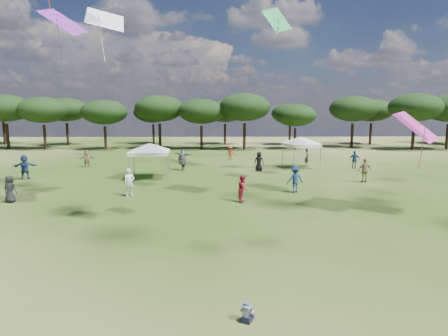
{
  "coord_description": "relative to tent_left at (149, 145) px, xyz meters",
  "views": [
    {
      "loc": [
        -0.59,
        -6.42,
        5.1
      ],
      "look_at": [
        -0.32,
        6.0,
        3.22
      ],
      "focal_mm": 30.0,
      "sensor_mm": 36.0,
      "label": 1
    }
  ],
  "objects": [
    {
      "name": "toddler",
      "position": [
        5.88,
        -20.19,
        -2.34
      ],
      "size": [
        0.39,
        0.42,
        0.51
      ],
      "rotation": [
        0.0,
        0.0,
        -0.42
      ],
      "color": "black",
      "rests_on": "ground"
    },
    {
      "name": "tent_right",
      "position": [
        12.85,
        4.98,
        0.14
      ],
      "size": [
        5.44,
        5.44,
        3.14
      ],
      "rotation": [
        0.0,
        0.0,
        0.21
      ],
      "color": "gray",
      "rests_on": "ground"
    },
    {
      "name": "tree_line",
      "position": [
        8.11,
        25.16,
        2.85
      ],
      "size": [
        108.78,
        17.63,
        7.77
      ],
      "color": "black",
      "rests_on": "ground"
    },
    {
      "name": "festival_crowd",
      "position": [
        3.01,
        0.95,
        -1.71
      ],
      "size": [
        28.46,
        19.53,
        1.88
      ],
      "color": "navy",
      "rests_on": "ground"
    },
    {
      "name": "tent_left",
      "position": [
        0.0,
        0.0,
        0.0
      ],
      "size": [
        6.03,
        6.03,
        3.0
      ],
      "rotation": [
        0.0,
        0.0,
        0.07
      ],
      "color": "gray",
      "rests_on": "ground"
    }
  ]
}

